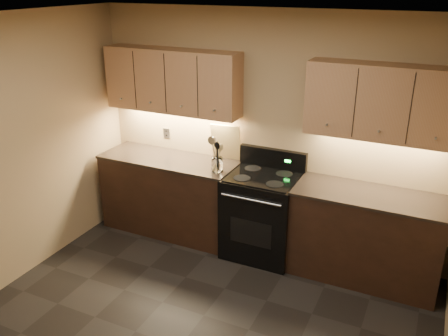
{
  "coord_description": "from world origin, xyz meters",
  "views": [
    {
      "loc": [
        1.67,
        -2.65,
        2.88
      ],
      "look_at": [
        -0.27,
        1.45,
        1.04
      ],
      "focal_mm": 38.0,
      "sensor_mm": 36.0,
      "label": 1
    }
  ],
  "objects": [
    {
      "name": "ceiling",
      "position": [
        0.0,
        0.0,
        2.6
      ],
      "size": [
        4.0,
        4.0,
        0.0
      ],
      "primitive_type": "plane",
      "rotation": [
        3.14,
        0.0,
        0.0
      ],
      "color": "silver",
      "rests_on": "wall_back"
    },
    {
      "name": "utensil_crock",
      "position": [
        -0.42,
        1.59,
        1.0
      ],
      "size": [
        0.16,
        0.16,
        0.16
      ],
      "color": "white",
      "rests_on": "counter_left"
    },
    {
      "name": "upper_cab_left",
      "position": [
        -1.1,
        1.85,
        1.8
      ],
      "size": [
        1.6,
        0.3,
        0.7
      ],
      "primitive_type": "cube",
      "color": "#A87D54",
      "rests_on": "wall_back"
    },
    {
      "name": "wooden_spoon",
      "position": [
        -0.44,
        1.58,
        1.09
      ],
      "size": [
        0.11,
        0.14,
        0.29
      ],
      "primitive_type": null,
      "rotation": [
        -0.25,
        0.2,
        0.15
      ],
      "color": "tan",
      "rests_on": "utensil_crock"
    },
    {
      "name": "steel_spatula",
      "position": [
        -0.4,
        1.59,
        1.13
      ],
      "size": [
        0.17,
        0.14,
        0.38
      ],
      "primitive_type": null,
      "rotation": [
        -0.01,
        -0.2,
        -0.39
      ],
      "color": "silver",
      "rests_on": "utensil_crock"
    },
    {
      "name": "counter_right",
      "position": [
        1.18,
        1.7,
        0.47
      ],
      "size": [
        1.46,
        0.62,
        0.93
      ],
      "color": "black",
      "rests_on": "ground"
    },
    {
      "name": "wall_back",
      "position": [
        0.0,
        2.0,
        1.3
      ],
      "size": [
        4.0,
        0.04,
        2.6
      ],
      "primitive_type": "cube",
      "color": "tan",
      "rests_on": "ground"
    },
    {
      "name": "black_spoon",
      "position": [
        -0.42,
        1.62,
        1.11
      ],
      "size": [
        0.08,
        0.13,
        0.34
      ],
      "primitive_type": null,
      "rotation": [
        0.23,
        0.07,
        0.02
      ],
      "color": "black",
      "rests_on": "utensil_crock"
    },
    {
      "name": "cutting_board",
      "position": [
        -0.48,
        1.94,
        1.14
      ],
      "size": [
        0.35,
        0.15,
        0.43
      ],
      "primitive_type": "cube",
      "rotation": [
        0.22,
        0.0,
        0.11
      ],
      "color": "tan",
      "rests_on": "counter_left"
    },
    {
      "name": "outlet_plate",
      "position": [
        -1.3,
        1.99,
        1.12
      ],
      "size": [
        0.08,
        0.01,
        0.12
      ],
      "primitive_type": "cube",
      "color": "#B2B5BA",
      "rests_on": "wall_back"
    },
    {
      "name": "black_turner",
      "position": [
        -0.4,
        1.57,
        1.11
      ],
      "size": [
        0.16,
        0.17,
        0.34
      ],
      "primitive_type": null,
      "rotation": [
        -0.26,
        -0.1,
        0.38
      ],
      "color": "black",
      "rests_on": "utensil_crock"
    },
    {
      "name": "upper_cab_right",
      "position": [
        1.18,
        1.85,
        1.8
      ],
      "size": [
        1.44,
        0.3,
        0.7
      ],
      "primitive_type": "cube",
      "color": "#A87D54",
      "rests_on": "wall_back"
    },
    {
      "name": "steel_skimmer",
      "position": [
        -0.39,
        1.58,
        1.12
      ],
      "size": [
        0.21,
        0.14,
        0.37
      ],
      "primitive_type": null,
      "rotation": [
        -0.13,
        -0.34,
        -0.02
      ],
      "color": "silver",
      "rests_on": "utensil_crock"
    },
    {
      "name": "counter_left",
      "position": [
        -1.1,
        1.7,
        0.47
      ],
      "size": [
        1.62,
        0.62,
        0.93
      ],
      "color": "black",
      "rests_on": "ground"
    },
    {
      "name": "stove",
      "position": [
        0.08,
        1.68,
        0.48
      ],
      "size": [
        0.76,
        0.68,
        1.14
      ],
      "color": "black",
      "rests_on": "ground"
    }
  ]
}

